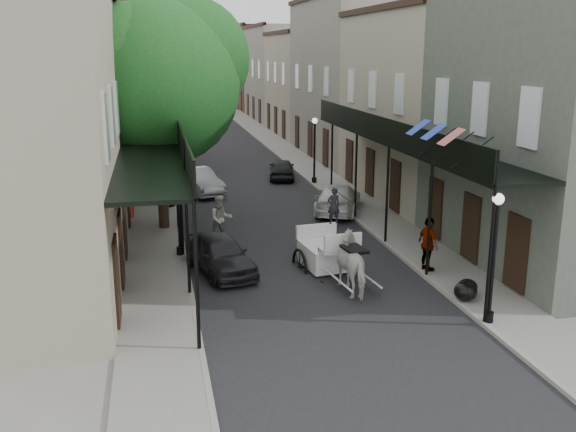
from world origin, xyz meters
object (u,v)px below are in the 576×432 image
lamppost_left (178,204)px  car_right_far (282,169)px  tree_near (167,76)px  lamppost_right_near (493,257)px  pedestrian_walking (221,219)px  car_left_near (220,254)px  tree_far (160,78)px  lamppost_right_far (314,149)px  car_right_near (338,199)px  car_left_far (173,152)px  horse (355,264)px  pedestrian_sidewalk_right (428,244)px  pedestrian_sidewalk_left (170,190)px  car_left_mid (199,181)px  carriage (322,232)px

lamppost_left → car_right_far: (6.70, 13.99, -1.43)m
tree_near → lamppost_right_near: bearing=-55.7°
tree_near → pedestrian_walking: size_ratio=4.98×
car_left_near → tree_near: bearing=88.7°
tree_far → lamppost_right_far: 11.05m
lamppost_right_near → car_right_near: size_ratio=0.80×
car_left_far → horse: bearing=-100.8°
lamppost_right_far → car_right_far: lamppost_right_far is taller
pedestrian_walking → car_left_near: bearing=-104.1°
lamppost_right_far → car_left_far: 12.72m
pedestrian_sidewalk_right → car_right_near: (-0.60, 9.02, -0.40)m
pedestrian_sidewalk_left → car_left_near: (1.40, -9.72, -0.30)m
tree_near → car_right_near: (7.80, 1.27, -5.82)m
lamppost_left → car_right_far: lamppost_left is taller
lamppost_right_far → tree_far: bearing=143.5°
tree_near → pedestrian_sidewalk_right: 12.65m
lamppost_right_near → horse: size_ratio=1.71×
tree_near → car_left_far: size_ratio=2.24×
tree_far → car_right_near: (7.85, -12.73, -5.17)m
lamppost_right_near → pedestrian_sidewalk_right: lamppost_right_near is taller
tree_far → pedestrian_sidewalk_left: tree_far is taller
horse → pedestrian_sidewalk_right: bearing=-167.1°
horse → lamppost_left: bearing=-48.4°
car_left_near → car_right_near: car_left_near is taller
pedestrian_sidewalk_right → lamppost_left: bearing=58.0°
tree_near → car_left_mid: (1.60, 6.70, -5.80)m
tree_near → pedestrian_sidewalk_right: bearing=-42.7°
tree_near → car_left_near: tree_near is taller
lamppost_left → car_left_mid: (1.50, 10.88, -1.36)m
tree_far → pedestrian_sidewalk_left: bearing=-89.8°
car_right_near → tree_far: bearing=-36.1°
lamppost_right_near → lamppost_right_far: same height
carriage → tree_near: bearing=122.9°
pedestrian_walking → pedestrian_sidewalk_right: size_ratio=1.02×
tree_far → horse: tree_far is taller
lamppost_right_near → car_right_far: 22.09m
lamppost_left → car_right_near: (7.70, 5.45, -1.38)m
lamppost_right_near → car_right_far: (-1.50, 21.99, -1.43)m
car_left_far → tree_far: bearing=-120.6°
tree_far → carriage: bearing=-75.6°
tree_far → lamppost_left: bearing=-89.5°
car_left_mid → car_right_near: 8.24m
horse → carriage: 2.87m
lamppost_left → car_left_near: lamppost_left is taller
pedestrian_sidewalk_left → car_right_far: bearing=179.1°
car_left_near → car_right_far: bearing=57.3°
tree_far → car_right_near: size_ratio=1.86×
tree_near → pedestrian_walking: (1.81, -2.50, -5.52)m
pedestrian_sidewalk_right → car_right_far: 17.65m
pedestrian_walking → pedestrian_sidewalk_right: bearing=-46.2°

